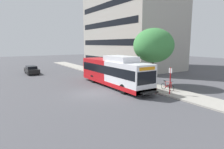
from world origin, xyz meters
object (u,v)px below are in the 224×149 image
object	(u,v)px
bus_stop_sign_pole	(170,79)
transit_bus	(114,72)
street_tree_near_stop	(154,45)
bicycle_parked	(167,86)
parked_car_far_lane	(32,70)

from	to	relation	value
bus_stop_sign_pole	transit_bus	bearing A→B (deg)	110.69
bus_stop_sign_pole	street_tree_near_stop	world-z (taller)	street_tree_near_stop
bicycle_parked	parked_car_far_lane	distance (m)	22.83
bus_stop_sign_pole	parked_car_far_lane	bearing A→B (deg)	112.23
bus_stop_sign_pole	bicycle_parked	size ratio (longest dim) A/B	1.48
transit_bus	bus_stop_sign_pole	xyz separation A→B (m)	(2.40, -6.36, -0.05)
street_tree_near_stop	transit_bus	bearing A→B (deg)	156.26
bicycle_parked	parked_car_far_lane	xyz separation A→B (m)	(-9.89, 20.58, 0.10)
parked_car_far_lane	transit_bus	bearing A→B (deg)	-67.14
bus_stop_sign_pole	parked_car_far_lane	distance (m)	23.53
bus_stop_sign_pole	street_tree_near_stop	size ratio (longest dim) A/B	0.39
transit_bus	bicycle_parked	size ratio (longest dim) A/B	6.96
bicycle_parked	street_tree_near_stop	distance (m)	5.42
street_tree_near_stop	parked_car_far_lane	world-z (taller)	street_tree_near_stop
bus_stop_sign_pole	bicycle_parked	world-z (taller)	bus_stop_sign_pole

